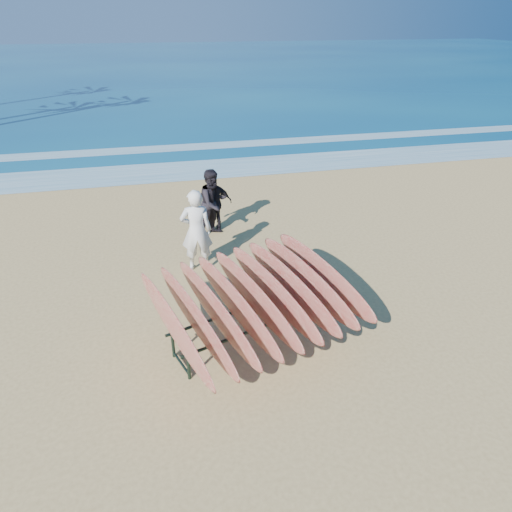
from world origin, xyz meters
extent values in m
plane|color=tan|center=(0.00, 0.00, 0.00)|extent=(120.00, 120.00, 0.00)
plane|color=navy|center=(0.00, 55.00, 0.01)|extent=(160.00, 160.00, 0.00)
plane|color=white|center=(0.00, 10.00, 0.01)|extent=(160.00, 160.00, 0.00)
plane|color=white|center=(0.00, 13.50, 0.01)|extent=(160.00, 160.00, 0.00)
cylinder|color=black|center=(-1.66, -1.43, 0.25)|extent=(0.06, 0.06, 0.50)
cylinder|color=black|center=(1.15, -0.48, 0.25)|extent=(0.06, 0.06, 0.50)
cylinder|color=black|center=(-1.87, -0.81, 0.25)|extent=(0.06, 0.06, 0.50)
cylinder|color=black|center=(0.94, 0.13, 0.25)|extent=(0.06, 0.06, 0.50)
cylinder|color=black|center=(-0.26, -0.96, 0.50)|extent=(3.05, 1.07, 0.06)
cylinder|color=black|center=(-0.46, -0.34, 0.50)|extent=(3.05, 1.07, 0.06)
cylinder|color=black|center=(-1.76, -1.12, 0.08)|extent=(0.25, 0.63, 0.04)
cylinder|color=black|center=(1.04, -0.18, 0.08)|extent=(0.25, 0.63, 0.04)
ellipsoid|color=maroon|center=(-1.83, -1.14, 0.91)|extent=(1.04, 2.92, 1.05)
ellipsoid|color=maroon|center=(-1.46, -1.02, 0.91)|extent=(1.04, 2.92, 1.05)
ellipsoid|color=maroon|center=(-1.09, -0.89, 0.91)|extent=(1.04, 2.92, 1.05)
ellipsoid|color=maroon|center=(-0.73, -0.77, 0.91)|extent=(1.04, 2.92, 1.05)
ellipsoid|color=maroon|center=(-0.36, -0.65, 0.91)|extent=(1.04, 2.92, 1.05)
ellipsoid|color=maroon|center=(0.01, -0.52, 0.91)|extent=(1.04, 2.92, 1.05)
ellipsoid|color=maroon|center=(0.38, -0.40, 0.91)|extent=(1.04, 2.92, 1.05)
ellipsoid|color=maroon|center=(0.74, -0.28, 0.91)|extent=(1.04, 2.92, 1.05)
ellipsoid|color=maroon|center=(1.11, -0.15, 0.91)|extent=(1.04, 2.92, 1.05)
imported|color=silver|center=(-1.05, 2.25, 0.98)|extent=(0.76, 0.54, 1.96)
imported|color=black|center=(-0.40, 4.04, 0.92)|extent=(1.13, 1.08, 1.83)
imported|color=black|center=(-0.34, 4.31, 0.81)|extent=(0.96, 0.41, 1.63)
camera|label=1|loc=(-1.90, -7.25, 5.35)|focal=32.00mm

